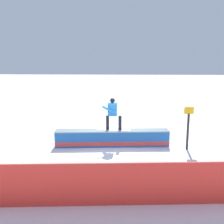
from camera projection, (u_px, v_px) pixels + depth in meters
ground_plane at (112, 146)px, 11.97m from camera, size 120.00×120.00×0.00m
grind_box at (112, 139)px, 11.90m from camera, size 5.17×0.98×0.74m
snowboarder at (113, 113)px, 11.68m from camera, size 1.54×0.43×1.47m
safety_fence at (104, 184)px, 6.95m from camera, size 8.21×0.67×1.21m
trail_marker at (188, 127)px, 11.32m from camera, size 0.40×0.10×1.89m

